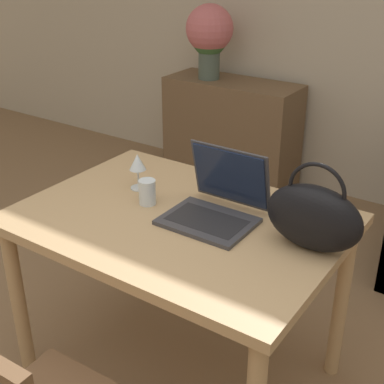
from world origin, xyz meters
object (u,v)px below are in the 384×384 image
drinking_glass (147,192)px  handbag (314,217)px  wine_glass (138,164)px  flower_vase (209,34)px  laptop (218,200)px

drinking_glass → handbag: size_ratio=0.30×
wine_glass → flower_vase: size_ratio=0.29×
handbag → flower_vase: flower_vase is taller
drinking_glass → wine_glass: 0.16m
drinking_glass → wine_glass: size_ratio=0.65×
drinking_glass → flower_vase: flower_vase is taller
flower_vase → drinking_glass: bearing=-64.3°
flower_vase → wine_glass: bearing=-66.3°
laptop → wine_glass: 0.41m
laptop → drinking_glass: (-0.29, -0.07, -0.02)m
wine_glass → handbag: size_ratio=0.46×
handbag → flower_vase: 2.37m
handbag → flower_vase: bearing=131.1°
drinking_glass → wine_glass: bearing=143.3°
wine_glass → flower_vase: 1.91m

